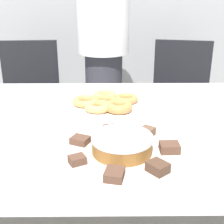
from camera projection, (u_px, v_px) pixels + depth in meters
table at (113, 140)px, 1.22m from camera, size 1.50×1.02×0.75m
person_standing at (103, 40)px, 1.88m from camera, size 0.31×0.31×1.75m
office_chair_left at (31, 111)px, 2.19m from camera, size 0.47×0.47×0.89m
office_chair_right at (179, 111)px, 2.19m from camera, size 0.52×0.52×0.89m
plate_cake at (122, 153)px, 0.94m from camera, size 0.39×0.39×0.01m
plate_donuts at (105, 107)px, 1.32m from camera, size 0.38×0.38×0.01m
frosted_cake at (122, 144)px, 0.93m from camera, size 0.18×0.18×0.05m
lamington_0 at (77, 160)px, 0.87m from camera, size 0.06×0.05×0.02m
lamington_1 at (113, 174)px, 0.80m from camera, size 0.06×0.07×0.02m
lamington_2 at (158, 167)px, 0.83m from camera, size 0.07×0.07×0.03m
lamington_3 at (169, 147)px, 0.94m from camera, size 0.06×0.05×0.03m
lamington_4 at (147, 132)px, 1.04m from camera, size 0.06×0.07×0.03m
lamington_5 at (110, 129)px, 1.06m from camera, size 0.05×0.06×0.02m
lamington_6 at (80, 140)px, 0.99m from camera, size 0.07×0.07×0.02m
donut_0 at (105, 102)px, 1.31m from camera, size 0.11×0.11×0.03m
donut_1 at (98, 107)px, 1.26m from camera, size 0.11×0.11×0.03m
donut_2 at (119, 107)px, 1.25m from camera, size 0.11×0.11×0.04m
donut_3 at (126, 99)px, 1.36m from camera, size 0.10×0.10×0.03m
donut_4 at (105, 95)px, 1.39m from camera, size 0.11×0.11×0.03m
donut_5 at (86, 101)px, 1.32m from camera, size 0.11×0.11×0.03m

